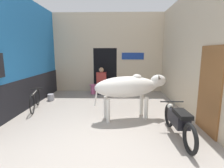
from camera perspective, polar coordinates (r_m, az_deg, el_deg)
The scene contains 10 objects.
ground_plane at distance 3.70m, azimuth -5.94°, elevation -21.39°, with size 30.00×30.00×0.00m, color #9E9389.
wall_left_shopfront at distance 6.70m, azimuth -27.14°, elevation 8.37°, with size 0.25×5.57×3.82m.
wall_back_with_doorway at distance 8.95m, azimuth -1.54°, elevation 8.34°, with size 5.33×0.93×3.82m.
wall_right_with_door at distance 6.30m, azimuth 23.42°, elevation 8.97°, with size 0.22×5.57×3.82m.
cow at distance 5.10m, azimuth 5.64°, elevation -0.97°, with size 2.22×1.10×1.32m.
motorcycle_near at distance 4.31m, azimuth 20.83°, elevation -11.12°, with size 0.58×1.89×0.73m.
bicycle at distance 6.58m, azimuth -23.81°, elevation -4.70°, with size 0.55×1.60×0.67m.
shopkeeper_seated at distance 8.10m, azimuth -3.48°, elevation 1.19°, with size 0.45×0.34×1.26m.
plastic_stool at distance 8.29m, azimuth -6.14°, elevation -1.60°, with size 0.34×0.34×0.45m.
bucket at distance 7.59m, azimuth -19.34°, elevation -4.10°, with size 0.26×0.26×0.26m.
Camera 1 is at (0.45, -3.12, 1.94)m, focal length 28.00 mm.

